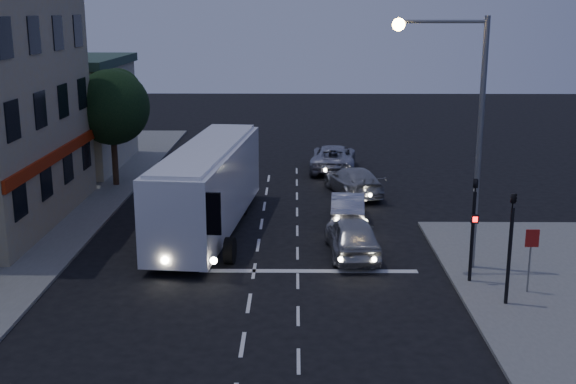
{
  "coord_description": "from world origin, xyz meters",
  "views": [
    {
      "loc": [
        1.48,
        -22.92,
        9.29
      ],
      "look_at": [
        1.22,
        5.15,
        2.2
      ],
      "focal_mm": 45.0,
      "sensor_mm": 36.0,
      "label": 1
    }
  ],
  "objects_px": {
    "tour_bus": "(208,185)",
    "car_suv": "(352,236)",
    "traffic_signal_main": "(474,218)",
    "street_tree": "(112,104)",
    "regulatory_sign": "(531,250)",
    "car_sedan_b": "(353,181)",
    "traffic_signal_side": "(511,235)",
    "car_sedan_a": "(348,207)",
    "streetlight": "(462,115)",
    "car_sedan_c": "(333,158)"
  },
  "relations": [
    {
      "from": "tour_bus",
      "to": "car_suv",
      "type": "relative_size",
      "value": 2.71
    },
    {
      "from": "traffic_signal_main",
      "to": "street_tree",
      "type": "distance_m",
      "value": 21.38
    },
    {
      "from": "traffic_signal_main",
      "to": "regulatory_sign",
      "type": "distance_m",
      "value": 2.14
    },
    {
      "from": "car_sedan_b",
      "to": "traffic_signal_side",
      "type": "height_order",
      "value": "traffic_signal_side"
    },
    {
      "from": "car_suv",
      "to": "car_sedan_a",
      "type": "bearing_deg",
      "value": -95.16
    },
    {
      "from": "traffic_signal_side",
      "to": "traffic_signal_main",
      "type": "bearing_deg",
      "value": 109.49
    },
    {
      "from": "car_sedan_a",
      "to": "streetlight",
      "type": "relative_size",
      "value": 0.46
    },
    {
      "from": "street_tree",
      "to": "car_sedan_a",
      "type": "bearing_deg",
      "value": -28.68
    },
    {
      "from": "car_sedan_c",
      "to": "street_tree",
      "type": "height_order",
      "value": "street_tree"
    },
    {
      "from": "car_sedan_c",
      "to": "traffic_signal_side",
      "type": "height_order",
      "value": "traffic_signal_side"
    },
    {
      "from": "car_sedan_b",
      "to": "tour_bus",
      "type": "bearing_deg",
      "value": 28.53
    },
    {
      "from": "car_sedan_c",
      "to": "regulatory_sign",
      "type": "relative_size",
      "value": 2.52
    },
    {
      "from": "car_suv",
      "to": "car_sedan_b",
      "type": "height_order",
      "value": "car_suv"
    },
    {
      "from": "street_tree",
      "to": "tour_bus",
      "type": "bearing_deg",
      "value": -53.0
    },
    {
      "from": "car_sedan_b",
      "to": "car_sedan_c",
      "type": "relative_size",
      "value": 0.9
    },
    {
      "from": "car_sedan_b",
      "to": "traffic_signal_side",
      "type": "bearing_deg",
      "value": 90.12
    },
    {
      "from": "streetlight",
      "to": "car_suv",
      "type": "bearing_deg",
      "value": 156.11
    },
    {
      "from": "car_suv",
      "to": "traffic_signal_side",
      "type": "distance_m",
      "value": 6.97
    },
    {
      "from": "car_sedan_c",
      "to": "car_sedan_b",
      "type": "bearing_deg",
      "value": 102.19
    },
    {
      "from": "car_suv",
      "to": "regulatory_sign",
      "type": "xyz_separation_m",
      "value": [
        5.57,
        -4.04,
        0.82
      ]
    },
    {
      "from": "car_sedan_a",
      "to": "street_tree",
      "type": "bearing_deg",
      "value": -24.72
    },
    {
      "from": "tour_bus",
      "to": "regulatory_sign",
      "type": "bearing_deg",
      "value": -26.62
    },
    {
      "from": "car_sedan_a",
      "to": "car_sedan_b",
      "type": "height_order",
      "value": "car_sedan_b"
    },
    {
      "from": "street_tree",
      "to": "car_suv",
      "type": "bearing_deg",
      "value": -43.23
    },
    {
      "from": "car_sedan_a",
      "to": "car_sedan_c",
      "type": "xyz_separation_m",
      "value": [
        -0.09,
        10.76,
        0.08
      ]
    },
    {
      "from": "car_sedan_c",
      "to": "traffic_signal_main",
      "type": "xyz_separation_m",
      "value": [
        3.82,
        -18.4,
        1.65
      ]
    },
    {
      "from": "traffic_signal_main",
      "to": "streetlight",
      "type": "distance_m",
      "value": 3.61
    },
    {
      "from": "streetlight",
      "to": "car_sedan_b",
      "type": "bearing_deg",
      "value": 104.2
    },
    {
      "from": "car_suv",
      "to": "traffic_signal_main",
      "type": "bearing_deg",
      "value": 138.58
    },
    {
      "from": "traffic_signal_side",
      "to": "street_tree",
      "type": "height_order",
      "value": "street_tree"
    },
    {
      "from": "traffic_signal_main",
      "to": "traffic_signal_side",
      "type": "relative_size",
      "value": 1.0
    },
    {
      "from": "car_suv",
      "to": "traffic_signal_side",
      "type": "height_order",
      "value": "traffic_signal_side"
    },
    {
      "from": "car_sedan_c",
      "to": "street_tree",
      "type": "relative_size",
      "value": 0.89
    },
    {
      "from": "street_tree",
      "to": "regulatory_sign",
      "type": "bearing_deg",
      "value": -41.08
    },
    {
      "from": "car_suv",
      "to": "car_sedan_c",
      "type": "bearing_deg",
      "value": -93.6
    },
    {
      "from": "car_sedan_b",
      "to": "regulatory_sign",
      "type": "height_order",
      "value": "regulatory_sign"
    },
    {
      "from": "tour_bus",
      "to": "regulatory_sign",
      "type": "distance_m",
      "value": 13.65
    },
    {
      "from": "car_suv",
      "to": "car_sedan_b",
      "type": "bearing_deg",
      "value": -98.15
    },
    {
      "from": "traffic_signal_side",
      "to": "regulatory_sign",
      "type": "height_order",
      "value": "traffic_signal_side"
    },
    {
      "from": "car_sedan_c",
      "to": "traffic_signal_main",
      "type": "height_order",
      "value": "traffic_signal_main"
    },
    {
      "from": "car_sedan_b",
      "to": "traffic_signal_side",
      "type": "distance_m",
      "value": 15.13
    },
    {
      "from": "traffic_signal_main",
      "to": "streetlight",
      "type": "height_order",
      "value": "streetlight"
    },
    {
      "from": "regulatory_sign",
      "to": "street_tree",
      "type": "relative_size",
      "value": 0.35
    },
    {
      "from": "car_sedan_b",
      "to": "streetlight",
      "type": "height_order",
      "value": "streetlight"
    },
    {
      "from": "car_sedan_a",
      "to": "car_sedan_c",
      "type": "distance_m",
      "value": 10.76
    },
    {
      "from": "car_sedan_a",
      "to": "tour_bus",
      "type": "bearing_deg",
      "value": 16.35
    },
    {
      "from": "car_sedan_b",
      "to": "street_tree",
      "type": "bearing_deg",
      "value": -21.9
    },
    {
      "from": "traffic_signal_side",
      "to": "street_tree",
      "type": "bearing_deg",
      "value": 135.5
    },
    {
      "from": "car_suv",
      "to": "street_tree",
      "type": "bearing_deg",
      "value": -46.66
    },
    {
      "from": "tour_bus",
      "to": "car_suv",
      "type": "distance_m",
      "value": 6.91
    }
  ]
}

